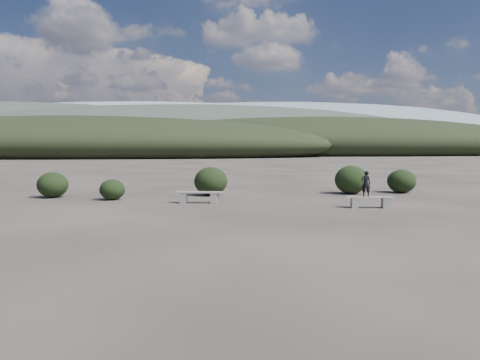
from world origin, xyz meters
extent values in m
plane|color=#2F2924|center=(0.00, 0.00, 0.00)|extent=(1200.00, 1200.00, 0.00)
cube|color=gray|center=(-2.20, 6.31, 0.20)|extent=(0.32, 0.40, 0.41)
cube|color=gray|center=(-0.99, 6.08, 0.20)|extent=(0.32, 0.40, 0.41)
cube|color=gray|center=(-1.59, 6.20, 0.44)|extent=(1.88, 0.71, 0.05)
cube|color=gray|center=(4.04, 4.15, 0.19)|extent=(0.28, 0.36, 0.37)
cube|color=gray|center=(5.15, 3.98, 0.19)|extent=(0.28, 0.36, 0.37)
cube|color=gray|center=(4.59, 4.07, 0.40)|extent=(1.71, 0.61, 0.05)
imported|color=black|center=(4.44, 4.09, 0.89)|extent=(0.38, 0.29, 0.94)
ellipsoid|color=black|center=(-5.18, 7.75, 0.43)|extent=(1.06, 1.06, 0.87)
ellipsoid|color=black|center=(-0.98, 9.06, 0.65)|extent=(1.53, 1.53, 1.31)
ellipsoid|color=black|center=(5.67, 9.09, 0.67)|extent=(1.54, 1.54, 1.34)
ellipsoid|color=black|center=(8.27, 9.31, 0.57)|extent=(1.36, 1.36, 1.14)
ellipsoid|color=black|center=(-7.93, 8.94, 0.56)|extent=(1.33, 1.33, 1.12)
ellipsoid|color=black|center=(-25.00, 90.00, 2.70)|extent=(110.00, 40.00, 12.00)
ellipsoid|color=black|center=(35.00, 110.00, 3.15)|extent=(120.00, 44.00, 14.00)
ellipsoid|color=#303B30|center=(0.00, 160.00, 5.40)|extent=(190.00, 64.00, 24.00)
ellipsoid|color=#303B30|center=(-90.00, 220.00, 7.20)|extent=(240.00, 80.00, 32.00)
ellipsoid|color=gray|center=(70.00, 300.00, 9.90)|extent=(340.00, 110.00, 44.00)
ellipsoid|color=gray|center=(-30.00, 400.00, 12.60)|extent=(460.00, 140.00, 56.00)
camera|label=1|loc=(-1.96, -12.27, 2.23)|focal=35.00mm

